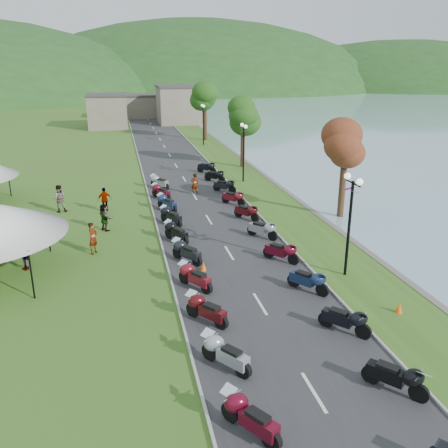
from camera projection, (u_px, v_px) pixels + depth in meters
road at (184, 179)px, 42.91m from camera, size 7.00×120.00×0.02m
hills_backdrop at (129, 89)px, 190.71m from camera, size 360.00×120.00×76.00m
far_building at (137, 107)px, 83.26m from camera, size 18.00×16.00×5.00m
moto_row_left at (207, 311)px, 19.10m from camera, size 2.60×46.42×1.10m
moto_row_right at (272, 240)px, 26.73m from camera, size 2.60×42.11×1.10m
tree_lakeside at (344, 161)px, 31.35m from camera, size 2.76×2.76×7.68m
pedestrian_a at (95, 253)px, 26.28m from camera, size 0.74×0.80×1.79m
pedestrian_b at (61, 212)px, 33.56m from camera, size 0.99×0.60×1.95m
pedestrian_c at (25, 270)px, 24.20m from camera, size 1.09×1.18×1.77m
traffic_cone_near at (269, 436)px, 13.12m from camera, size 0.29×0.29×0.45m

